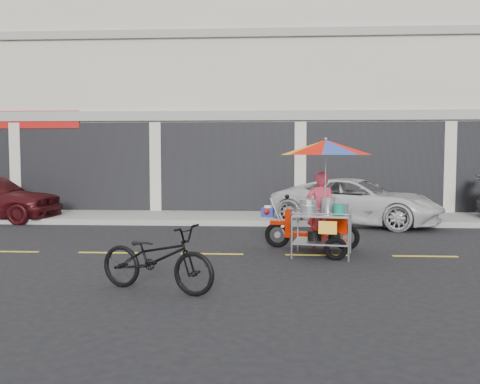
{
  "coord_description": "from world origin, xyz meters",
  "views": [
    {
      "loc": [
        -0.85,
        -10.05,
        1.9
      ],
      "look_at": [
        -1.5,
        0.6,
        1.15
      ],
      "focal_mm": 40.0,
      "sensor_mm": 36.0,
      "label": 1
    }
  ],
  "objects": [
    {
      "name": "food_vendor_rig",
      "position": [
        0.1,
        0.22,
        1.4
      ],
      "size": [
        2.21,
        2.04,
        2.23
      ],
      "rotation": [
        0.0,
        0.0,
        -0.18
      ],
      "color": "black",
      "rests_on": "ground"
    },
    {
      "name": "centerline",
      "position": [
        0.0,
        0.0,
        0.0
      ],
      "size": [
        42.0,
        0.1,
        0.01
      ],
      "primitive_type": "cube",
      "color": "gold",
      "rests_on": "ground"
    },
    {
      "name": "white_pickup",
      "position": [
        1.43,
        4.52,
        0.63
      ],
      "size": [
        4.96,
        3.73,
        1.25
      ],
      "primitive_type": "imported",
      "rotation": [
        0.0,
        0.0,
        1.15
      ],
      "color": "silver",
      "rests_on": "ground"
    },
    {
      "name": "shophouse_block",
      "position": [
        2.82,
        10.59,
        4.24
      ],
      "size": [
        36.0,
        8.11,
        10.4
      ],
      "color": "beige",
      "rests_on": "ground"
    },
    {
      "name": "near_bicycle",
      "position": [
        -2.45,
        -2.82,
        0.47
      ],
      "size": [
        1.9,
        1.22,
        0.94
      ],
      "primitive_type": "imported",
      "rotation": [
        0.0,
        0.0,
        1.21
      ],
      "color": "black",
      "rests_on": "ground"
    },
    {
      "name": "ground",
      "position": [
        0.0,
        0.0,
        0.0
      ],
      "size": [
        90.0,
        90.0,
        0.0
      ],
      "primitive_type": "plane",
      "color": "black"
    },
    {
      "name": "sidewalk",
      "position": [
        0.0,
        5.5,
        0.07
      ],
      "size": [
        45.0,
        3.0,
        0.15
      ],
      "primitive_type": "cube",
      "color": "gray",
      "rests_on": "ground"
    }
  ]
}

